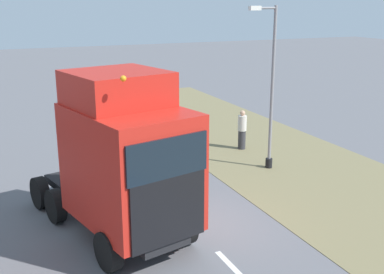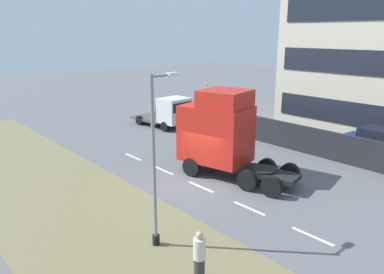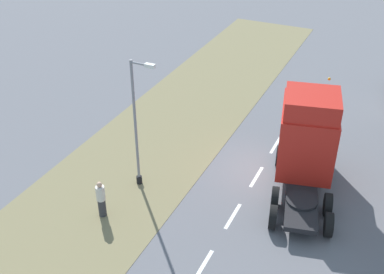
# 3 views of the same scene
# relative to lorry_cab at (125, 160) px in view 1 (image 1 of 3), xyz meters

# --- Properties ---
(ground_plane) EXTENTS (120.00, 120.00, 0.00)m
(ground_plane) POSITION_rel_lorry_cab_xyz_m (-2.02, -0.00, -2.37)
(ground_plane) COLOR slate
(ground_plane) RESTS_ON ground
(grass_verge) EXTENTS (7.00, 44.00, 0.01)m
(grass_verge) POSITION_rel_lorry_cab_xyz_m (-8.02, -0.00, -2.36)
(grass_verge) COLOR olive
(grass_verge) RESTS_ON ground
(lane_markings) EXTENTS (0.16, 14.60, 0.00)m
(lane_markings) POSITION_rel_lorry_cab_xyz_m (-2.02, -0.70, -2.37)
(lane_markings) COLOR white
(lane_markings) RESTS_ON ground
(lorry_cab) EXTENTS (3.90, 6.81, 4.88)m
(lorry_cab) POSITION_rel_lorry_cab_xyz_m (0.00, 0.00, 0.00)
(lorry_cab) COLOR black
(lorry_cab) RESTS_ON ground
(lamp_post) EXTENTS (1.26, 0.27, 6.34)m
(lamp_post) POSITION_rel_lorry_cab_xyz_m (-6.83, -3.59, 0.64)
(lamp_post) COLOR black
(lamp_post) RESTS_ON ground
(pedestrian) EXTENTS (0.39, 0.39, 1.79)m
(pedestrian) POSITION_rel_lorry_cab_xyz_m (-7.21, -6.27, -1.49)
(pedestrian) COLOR #333338
(pedestrian) RESTS_ON ground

